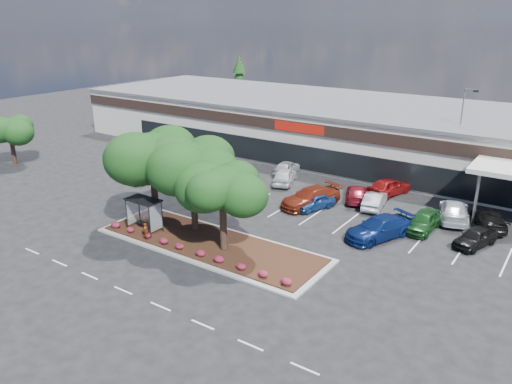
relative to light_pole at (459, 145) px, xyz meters
The scene contains 28 objects.
ground 29.84m from the light_pole, 108.45° to the right, with size 160.00×160.00×0.00m, color black.
retail_store 11.05m from the light_pole, 147.56° to the left, with size 80.40×25.20×6.25m.
landscape_island 26.88m from the light_pole, 115.29° to the right, with size 18.00×6.00×0.26m.
lane_markings 20.43m from the light_pole, 118.34° to the right, with size 33.12×20.06×0.01m.
shrub_row 28.72m from the light_pole, 113.48° to the right, with size 17.00×0.80×0.50m, color maroon, non-canonical shape.
bus_shelter 30.26m from the light_pole, 123.91° to the right, with size 2.75×1.55×2.59m.
island_tree_west 29.21m from the light_pole, 126.42° to the right, with size 7.20×7.20×7.89m, color #0F3611, non-canonical shape.
island_tree_mid 26.68m from the light_pole, 121.26° to the right, with size 6.60×6.60×7.32m, color #0F3611, non-canonical shape.
island_tree_east 26.24m from the light_pole, 112.05° to the right, with size 5.80×5.80×6.50m, color #0F3611, non-canonical shape.
tree_west_far 47.76m from the light_pole, 155.22° to the right, with size 4.80×4.80×5.61m, color #0F3611, non-canonical shape.
conifer_north_west 43.27m from the light_pole, 155.43° to the left, with size 4.40×4.40×10.00m, color #0F3611.
person_waiting 30.75m from the light_pole, 120.90° to the right, with size 0.58×0.38×1.60m, color #594C47.
light_pole is the anchor object (origin of this frame).
car_0 30.24m from the light_pole, 148.82° to the right, with size 2.03×5.01×1.45m, color #164F21.
car_1 25.79m from the light_pole, 148.44° to the right, with size 2.39×5.87×1.70m, color white.
car_2 21.47m from the light_pole, 135.38° to the right, with size 1.81×5.18×1.71m, color slate.
car_3 16.07m from the light_pole, 122.93° to the right, with size 1.59×3.96×1.35m, color navy.
car_4 16.05m from the light_pole, 125.54° to the right, with size 2.37×5.83×1.69m, color maroon.
car_5 16.20m from the light_pole, 95.87° to the right, with size 2.33×5.73×1.66m, color navy.
car_6 12.85m from the light_pole, 86.62° to the right, with size 1.85×4.61×1.57m, color #184A1C.
car_7 14.37m from the light_pole, 70.04° to the right, with size 1.65×4.09×1.39m, color black.
car_10 17.08m from the light_pole, 149.17° to the right, with size 1.88×4.67×1.59m, color silver.
car_11 17.13m from the light_pole, 160.03° to the right, with size 1.72×4.28×1.46m, color #B8B8B8.
car_12 11.60m from the light_pole, 125.23° to the right, with size 1.92×4.71×1.37m, color maroon.
car_13 11.38m from the light_pole, 113.29° to the right, with size 1.51×4.32×1.42m, color #9B9DA7.
car_14 8.18m from the light_pole, 126.80° to the right, with size 1.98×4.91×1.67m, color maroon.
car_15 9.68m from the light_pole, 76.18° to the right, with size 2.24×5.52×1.60m, color silver.
car_16 10.68m from the light_pole, 60.94° to the right, with size 2.03×4.99×1.45m, color black.
Camera 1 is at (19.62, -21.62, 16.04)m, focal length 35.00 mm.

